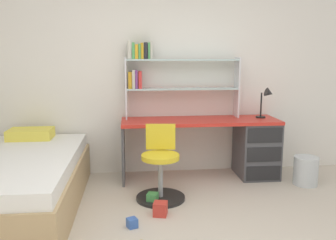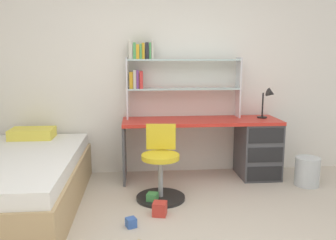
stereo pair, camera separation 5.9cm
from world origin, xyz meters
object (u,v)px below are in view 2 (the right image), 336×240
(bookshelf_hutch, at_px, (165,72))
(waste_bin, at_px, (307,171))
(desk, at_px, (241,144))
(toy_block_blue_4, at_px, (131,223))
(desk_lamp, at_px, (269,98))
(toy_block_green_3, at_px, (152,198))
(swivel_chair, at_px, (161,170))
(bed_platform, at_px, (12,182))
(toy_block_red_1, at_px, (160,209))

(bookshelf_hutch, height_order, waste_bin, bookshelf_hutch)
(desk, xyz_separation_m, toy_block_blue_4, (-1.37, -1.25, -0.38))
(desk, distance_m, desk_lamp, 0.66)
(desk, xyz_separation_m, toy_block_green_3, (-1.15, -0.74, -0.37))
(waste_bin, bearing_deg, toy_block_green_3, -168.89)
(waste_bin, bearing_deg, bookshelf_hutch, 161.50)
(swivel_chair, xyz_separation_m, waste_bin, (1.75, 0.23, -0.14))
(bed_platform, bearing_deg, toy_block_red_1, -11.64)
(swivel_chair, relative_size, toy_block_green_3, 7.28)
(desk, relative_size, toy_block_red_1, 14.97)
(toy_block_red_1, xyz_separation_m, toy_block_green_3, (-0.06, 0.29, -0.01))
(toy_block_red_1, bearing_deg, waste_bin, 20.11)
(swivel_chair, height_order, toy_block_green_3, swivel_chair)
(toy_block_blue_4, bearing_deg, swivel_chair, 64.28)
(toy_block_blue_4, bearing_deg, desk, 42.53)
(toy_block_red_1, relative_size, toy_block_blue_4, 1.52)
(desk, height_order, waste_bin, desk)
(bed_platform, height_order, toy_block_blue_4, bed_platform)
(swivel_chair, height_order, bed_platform, swivel_chair)
(desk, xyz_separation_m, bed_platform, (-2.55, -0.73, -0.15))
(waste_bin, bearing_deg, desk, 151.13)
(desk_lamp, height_order, toy_block_green_3, desk_lamp)
(desk_lamp, height_order, toy_block_red_1, desk_lamp)
(swivel_chair, distance_m, waste_bin, 1.77)
(desk_lamp, xyz_separation_m, waste_bin, (0.36, -0.40, -0.83))
(toy_block_red_1, height_order, toy_block_blue_4, toy_block_red_1)
(toy_block_blue_4, bearing_deg, toy_block_red_1, 39.08)
(desk, relative_size, desk_lamp, 5.02)
(swivel_chair, bearing_deg, bookshelf_hutch, 81.63)
(desk_lamp, relative_size, toy_block_blue_4, 4.53)
(desk, height_order, toy_block_blue_4, desk)
(desk_lamp, height_order, waste_bin, desk_lamp)
(waste_bin, bearing_deg, toy_block_red_1, -159.89)
(toy_block_red_1, relative_size, toy_block_green_3, 1.19)
(bed_platform, distance_m, toy_block_blue_4, 1.31)
(bookshelf_hutch, relative_size, swivel_chair, 1.81)
(waste_bin, distance_m, toy_block_blue_4, 2.24)
(desk, bearing_deg, toy_block_blue_4, -137.47)
(bookshelf_hutch, distance_m, waste_bin, 2.07)
(swivel_chair, xyz_separation_m, toy_block_red_1, (-0.04, -0.42, -0.24))
(desk_lamp, xyz_separation_m, toy_block_green_3, (-1.48, -0.76, -0.94))
(waste_bin, height_order, toy_block_red_1, waste_bin)
(waste_bin, distance_m, toy_block_red_1, 1.90)
(bed_platform, relative_size, toy_block_red_1, 16.06)
(swivel_chair, distance_m, toy_block_red_1, 0.49)
(bookshelf_hutch, xyz_separation_m, toy_block_blue_4, (-0.42, -1.42, -1.27))
(toy_block_red_1, bearing_deg, toy_block_blue_4, -140.92)
(swivel_chair, bearing_deg, bed_platform, -175.35)
(desk, xyz_separation_m, swivel_chair, (-1.06, -0.61, -0.11))
(swivel_chair, height_order, toy_block_blue_4, swivel_chair)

